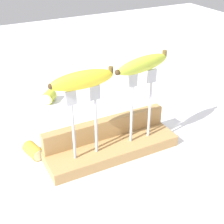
# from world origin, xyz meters

# --- Properties ---
(ground_plane) EXTENTS (3.00, 3.00, 0.00)m
(ground_plane) POSITION_xyz_m (0.00, 0.00, 0.00)
(ground_plane) COLOR silver
(wooden_board) EXTENTS (0.36, 0.11, 0.03)m
(wooden_board) POSITION_xyz_m (0.00, 0.00, 0.02)
(wooden_board) COLOR #A87F4C
(wooden_board) RESTS_ON ground
(board_backstop) EXTENTS (0.36, 0.03, 0.06)m
(board_backstop) POSITION_xyz_m (0.00, 0.04, 0.06)
(board_backstop) COLOR #A87F4C
(board_backstop) RESTS_ON wooden_board
(fork_stand_left) EXTENTS (0.09, 0.01, 0.19)m
(fork_stand_left) POSITION_xyz_m (-0.08, -0.01, 0.14)
(fork_stand_left) COLOR #B2B2B7
(fork_stand_left) RESTS_ON wooden_board
(fork_stand_right) EXTENTS (0.08, 0.01, 0.20)m
(fork_stand_right) POSITION_xyz_m (0.08, -0.01, 0.15)
(fork_stand_right) COLOR #B2B2B7
(fork_stand_right) RESTS_ON wooden_board
(banana_raised_left) EXTENTS (0.16, 0.04, 0.04)m
(banana_raised_left) POSITION_xyz_m (-0.08, -0.01, 0.24)
(banana_raised_left) COLOR yellow
(banana_raised_left) RESTS_ON fork_stand_left
(banana_raised_right) EXTENTS (0.17, 0.07, 0.04)m
(banana_raised_right) POSITION_xyz_m (0.08, -0.01, 0.25)
(banana_raised_right) COLOR #B2C138
(banana_raised_right) RESTS_ON fork_stand_right
(banana_chunk_near) EXTENTS (0.05, 0.07, 0.04)m
(banana_chunk_near) POSITION_xyz_m (-0.19, 0.09, 0.02)
(banana_chunk_near) COLOR gold
(banana_chunk_near) RESTS_ON ground
(banana_chunk_far) EXTENTS (0.06, 0.06, 0.04)m
(banana_chunk_far) POSITION_xyz_m (-0.06, 0.37, 0.02)
(banana_chunk_far) COLOR #B2C138
(banana_chunk_far) RESTS_ON ground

